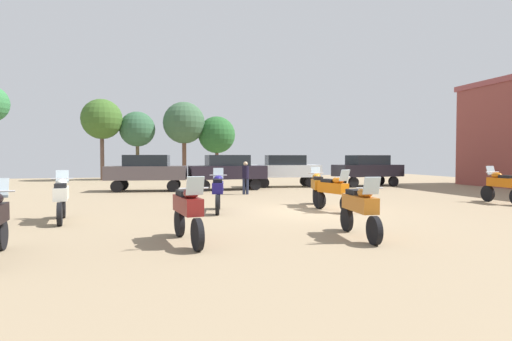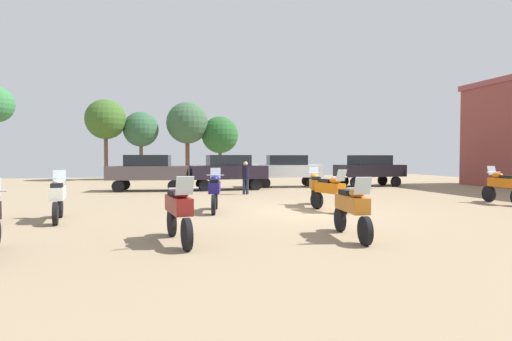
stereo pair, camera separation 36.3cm
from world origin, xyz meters
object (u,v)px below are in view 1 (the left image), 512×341
(motorcycle_9, at_px, (333,191))
(tree_2, at_px, (102,119))
(motorcycle_6, at_px, (61,197))
(tree_5, at_px, (217,135))
(motorcycle_7, at_px, (188,210))
(car_2, at_px, (227,169))
(motorcycle_2, at_px, (502,185))
(motorcycle_8, at_px, (360,207))
(car_4, at_px, (285,168))
(motorcycle_1, at_px, (317,187))
(tree_3, at_px, (184,123))
(person_1, at_px, (246,175))
(motorcycle_4, at_px, (218,191))
(tree_4, at_px, (137,129))
(car_1, at_px, (147,170))
(car_3, at_px, (367,168))

(motorcycle_9, xyz_separation_m, tree_2, (-10.14, 21.56, 4.19))
(motorcycle_6, distance_m, tree_5, 23.93)
(motorcycle_7, relative_size, car_2, 0.52)
(motorcycle_2, relative_size, car_2, 0.50)
(motorcycle_7, xyz_separation_m, car_2, (3.35, 13.91, 0.43))
(motorcycle_8, bearing_deg, motorcycle_9, -101.39)
(motorcycle_8, xyz_separation_m, tree_5, (0.66, 26.61, 3.10))
(motorcycle_2, relative_size, car_4, 0.49)
(motorcycle_1, xyz_separation_m, motorcycle_2, (7.62, -0.99, 0.01))
(motorcycle_8, bearing_deg, motorcycle_2, -145.59)
(motorcycle_2, relative_size, tree_3, 0.33)
(motorcycle_9, xyz_separation_m, tree_5, (-0.73, 22.21, 3.10))
(person_1, bearing_deg, car_4, -119.50)
(motorcycle_7, bearing_deg, motorcycle_4, -115.61)
(motorcycle_6, distance_m, motorcycle_7, 5.12)
(motorcycle_2, bearing_deg, tree_2, 132.90)
(motorcycle_2, bearing_deg, person_1, 148.13)
(motorcycle_2, distance_m, tree_5, 23.50)
(tree_4, relative_size, tree_5, 1.04)
(car_4, distance_m, tree_3, 12.73)
(motorcycle_9, distance_m, car_1, 11.97)
(motorcycle_4, relative_size, car_1, 0.47)
(car_1, bearing_deg, tree_3, -6.20)
(car_4, bearing_deg, motorcycle_8, 174.75)
(tree_4, bearing_deg, car_4, -49.46)
(motorcycle_2, distance_m, tree_3, 24.67)
(motorcycle_1, distance_m, car_3, 11.61)
(car_2, bearing_deg, tree_3, 5.14)
(person_1, bearing_deg, motorcycle_9, 112.83)
(motorcycle_6, xyz_separation_m, person_1, (7.09, 7.00, 0.23))
(motorcycle_9, relative_size, tree_2, 0.32)
(motorcycle_4, height_order, tree_5, tree_5)
(tree_2, xyz_separation_m, tree_4, (2.72, 0.56, -0.72))
(tree_2, xyz_separation_m, tree_3, (6.57, 0.51, -0.12))
(motorcycle_2, height_order, motorcycle_8, motorcycle_2)
(motorcycle_4, bearing_deg, motorcycle_1, 19.59)
(motorcycle_7, height_order, motorcycle_9, motorcycle_7)
(motorcycle_7, distance_m, person_1, 11.50)
(motorcycle_1, xyz_separation_m, motorcycle_6, (-8.70, -1.60, -0.00))
(motorcycle_4, height_order, car_4, car_4)
(motorcycle_9, distance_m, car_2, 10.09)
(motorcycle_6, bearing_deg, tree_5, 62.03)
(motorcycle_1, height_order, car_2, car_2)
(motorcycle_1, relative_size, motorcycle_2, 0.97)
(motorcycle_9, height_order, car_4, car_4)
(tree_2, distance_m, tree_3, 6.59)
(motorcycle_4, relative_size, motorcycle_9, 1.02)
(motorcycle_8, xyz_separation_m, tree_2, (-8.75, 25.96, 4.19))
(car_2, bearing_deg, motorcycle_2, -136.70)
(motorcycle_7, bearing_deg, motorcycle_8, 165.26)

